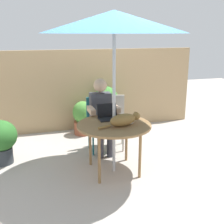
# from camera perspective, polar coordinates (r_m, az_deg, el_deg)

# --- Properties ---
(ground_plane) EXTENTS (14.00, 14.00, 0.00)m
(ground_plane) POSITION_cam_1_polar(r_m,az_deg,el_deg) (4.31, 0.38, -11.58)
(ground_plane) COLOR #ADA399
(fence_back) EXTENTS (4.64, 0.08, 1.64)m
(fence_back) POSITION_cam_1_polar(r_m,az_deg,el_deg) (5.92, -5.23, 4.38)
(fence_back) COLOR tan
(fence_back) RESTS_ON ground
(patio_table) EXTENTS (1.05, 1.05, 0.72)m
(patio_table) POSITION_cam_1_polar(r_m,az_deg,el_deg) (4.05, 0.39, -3.20)
(patio_table) COLOR olive
(patio_table) RESTS_ON ground
(patio_umbrella) EXTENTS (1.91, 1.91, 2.25)m
(patio_umbrella) POSITION_cam_1_polar(r_m,az_deg,el_deg) (3.83, 0.44, 17.53)
(patio_umbrella) COLOR #B7B7BC
(patio_umbrella) RESTS_ON ground
(chair_occupied) EXTENTS (0.40, 0.40, 0.91)m
(chair_occupied) POSITION_cam_1_polar(r_m,az_deg,el_deg) (4.90, -2.54, -1.39)
(chair_occupied) COLOR #1E606B
(chair_occupied) RESTS_ON ground
(chair_empty) EXTENTS (0.49, 0.49, 0.91)m
(chair_empty) POSITION_cam_1_polar(r_m,az_deg,el_deg) (5.01, 0.21, -0.97)
(chair_empty) COLOR #B2A899
(chair_empty) RESTS_ON ground
(person_seated) EXTENTS (0.48, 0.48, 1.25)m
(person_seated) POSITION_cam_1_polar(r_m,az_deg,el_deg) (4.70, -2.11, 0.03)
(person_seated) COLOR #3F3F47
(person_seated) RESTS_ON ground
(laptop) EXTENTS (0.31, 0.26, 0.21)m
(laptop) POSITION_cam_1_polar(r_m,az_deg,el_deg) (4.27, -0.82, -0.49)
(laptop) COLOR black
(laptop) RESTS_ON patio_table
(cat) EXTENTS (0.64, 0.29, 0.17)m
(cat) POSITION_cam_1_polar(r_m,az_deg,el_deg) (3.95, 2.48, -1.55)
(cat) COLOR olive
(cat) RESTS_ON patio_table
(potted_plant_near_fence) EXTENTS (0.51, 0.51, 0.91)m
(potted_plant_near_fence) POSITION_cam_1_polar(r_m,az_deg,el_deg) (5.90, -1.19, 1.36)
(potted_plant_near_fence) COLOR #33383D
(potted_plant_near_fence) RESTS_ON ground
(potted_plant_by_chair) EXTENTS (0.50, 0.50, 0.69)m
(potted_plant_by_chair) POSITION_cam_1_polar(r_m,az_deg,el_deg) (4.70, -21.29, -5.08)
(potted_plant_by_chair) COLOR #33383D
(potted_plant_by_chair) RESTS_ON ground
(potted_plant_corner) EXTENTS (0.39, 0.39, 0.67)m
(potted_plant_corner) POSITION_cam_1_polar(r_m,az_deg,el_deg) (5.69, -5.83, -1.04)
(potted_plant_corner) COLOR #9E5138
(potted_plant_corner) RESTS_ON ground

